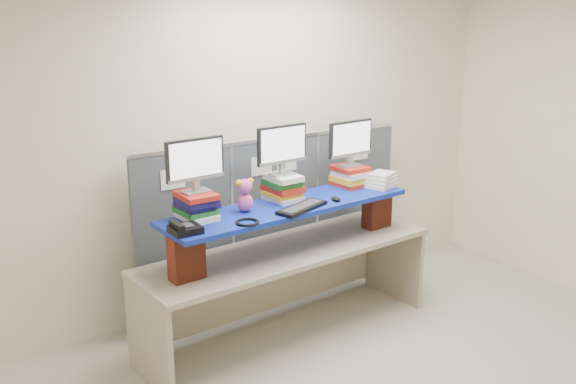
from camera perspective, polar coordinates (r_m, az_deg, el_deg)
room at (r=4.11m, az=11.97°, el=-0.93°), size 5.00×4.00×2.80m
cubicle_partition at (r=5.64m, az=-1.13°, el=-2.64°), size 2.60×0.06×1.53m
desk at (r=5.13m, az=0.00°, el=-6.60°), size 2.52×0.91×0.75m
brick_pier_left at (r=4.51m, az=-9.02°, el=-5.76°), size 0.25×0.15×0.32m
brick_pier_right at (r=5.56m, az=7.90°, el=-1.50°), size 0.25×0.15×0.32m
blue_board at (r=4.96m, az=-0.00°, el=-1.32°), size 2.10×0.67×0.04m
book_stack_left at (r=4.64m, az=-8.15°, el=-1.18°), size 0.28×0.32×0.20m
book_stack_center at (r=5.04m, az=-0.48°, el=0.41°), size 0.26×0.32×0.21m
book_stack_right at (r=5.49m, az=5.50°, el=1.45°), size 0.26×0.30×0.17m
monitor_left at (r=4.56m, az=-8.26°, el=2.66°), size 0.45×0.14×0.39m
monitor_center at (r=4.96m, az=-0.54°, el=4.03°), size 0.45×0.14×0.39m
monitor_right at (r=5.41m, az=5.58°, el=4.56°), size 0.45×0.14×0.39m
keyboard at (r=4.83m, az=1.25°, el=-1.39°), size 0.49×0.31×0.03m
mouse at (r=5.06m, az=4.28°, el=-0.61°), size 0.06×0.11×0.03m
desk_phone at (r=4.38m, az=-9.21°, el=-3.24°), size 0.20×0.18×0.08m
headset at (r=4.53m, az=-3.63°, el=-2.68°), size 0.21×0.21×0.02m
plush_toy at (r=4.76m, az=-3.85°, el=-0.25°), size 0.15×0.11×0.25m
binder_stack at (r=5.49m, az=8.33°, el=1.05°), size 0.31×0.28×0.12m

